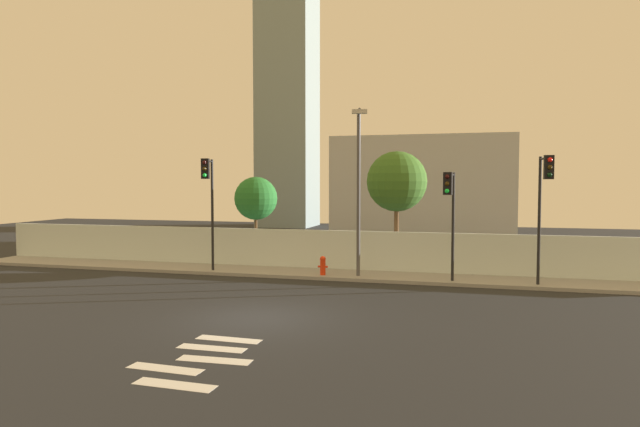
# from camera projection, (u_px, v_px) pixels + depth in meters

# --- Properties ---
(ground_plane) EXTENTS (80.00, 80.00, 0.00)m
(ground_plane) POSITION_uv_depth(u_px,v_px,m) (257.00, 318.00, 17.27)
(ground_plane) COLOR #232427
(sidewalk) EXTENTS (36.00, 2.40, 0.15)m
(sidewalk) POSITION_uv_depth(u_px,v_px,m) (324.00, 274.00, 25.17)
(sidewalk) COLOR gray
(sidewalk) RESTS_ON ground
(perimeter_wall) EXTENTS (36.00, 0.18, 1.80)m
(perimeter_wall) POSITION_uv_depth(u_px,v_px,m) (331.00, 249.00, 26.36)
(perimeter_wall) COLOR silver
(perimeter_wall) RESTS_ON sidewalk
(crosswalk_marking) EXTENTS (2.62, 3.89, 0.01)m
(crosswalk_marking) POSITION_uv_depth(u_px,v_px,m) (201.00, 359.00, 13.27)
(crosswalk_marking) COLOR silver
(crosswalk_marking) RESTS_ON ground
(traffic_light_left) EXTENTS (0.42, 1.39, 5.07)m
(traffic_light_left) POSITION_uv_depth(u_px,v_px,m) (544.00, 192.00, 21.41)
(traffic_light_left) COLOR black
(traffic_light_left) RESTS_ON sidewalk
(traffic_light_center) EXTENTS (0.44, 1.17, 4.46)m
(traffic_light_center) POSITION_uv_depth(u_px,v_px,m) (450.00, 202.00, 22.43)
(traffic_light_center) COLOR black
(traffic_light_center) RESTS_ON sidewalk
(traffic_light_right) EXTENTS (0.40, 1.24, 5.11)m
(traffic_light_right) POSITION_uv_depth(u_px,v_px,m) (209.00, 190.00, 25.17)
(traffic_light_right) COLOR black
(traffic_light_right) RESTS_ON sidewalk
(street_lamp_curbside) EXTENTS (0.82, 2.25, 6.98)m
(street_lamp_curbside) POSITION_uv_depth(u_px,v_px,m) (359.00, 180.00, 23.78)
(street_lamp_curbside) COLOR #4C4C51
(street_lamp_curbside) RESTS_ON sidewalk
(fire_hydrant) EXTENTS (0.44, 0.26, 0.83)m
(fire_hydrant) POSITION_uv_depth(u_px,v_px,m) (323.00, 265.00, 24.48)
(fire_hydrant) COLOR red
(fire_hydrant) RESTS_ON sidewalk
(roadside_tree_leftmost) EXTENTS (2.23, 2.23, 4.50)m
(roadside_tree_leftmost) POSITION_uv_depth(u_px,v_px,m) (256.00, 199.00, 28.93)
(roadside_tree_leftmost) COLOR brown
(roadside_tree_leftmost) RESTS_ON ground
(roadside_tree_midleft) EXTENTS (2.92, 2.92, 5.72)m
(roadside_tree_midleft) POSITION_uv_depth(u_px,v_px,m) (397.00, 182.00, 26.98)
(roadside_tree_midleft) COLOR brown
(roadside_tree_midleft) RESTS_ON ground
(low_building_distant) EXTENTS (12.06, 6.00, 7.32)m
(low_building_distant) POSITION_uv_depth(u_px,v_px,m) (423.00, 191.00, 38.90)
(low_building_distant) COLOR #B0B0B0
(low_building_distant) RESTS_ON ground
(tower_on_skyline) EXTENTS (5.07, 5.00, 24.69)m
(tower_on_skyline) POSITION_uv_depth(u_px,v_px,m) (288.00, 98.00, 53.63)
(tower_on_skyline) COLOR gray
(tower_on_skyline) RESTS_ON ground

